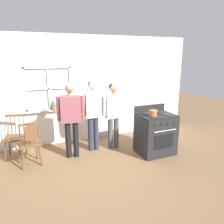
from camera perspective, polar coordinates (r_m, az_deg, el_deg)
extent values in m
plane|color=brown|center=(4.80, -3.66, -12.76)|extent=(16.00, 16.00, 0.00)
cube|color=white|center=(6.21, 4.94, 6.66)|extent=(3.40, 0.06, 2.70)
cube|color=white|center=(5.74, -15.58, -3.70)|extent=(1.11, 0.06, 0.91)
cube|color=white|center=(5.47, -16.96, 15.24)|extent=(1.11, 0.06, 0.76)
cube|color=silver|center=(5.54, -15.78, 0.37)|extent=(1.17, 0.10, 0.03)
cube|color=#9EB7C6|center=(5.53, -16.29, 5.94)|extent=(1.05, 0.01, 0.98)
cube|color=silver|center=(5.50, -16.25, 5.90)|extent=(0.04, 0.02, 1.04)
cube|color=silver|center=(5.50, -16.25, 5.90)|extent=(1.11, 0.02, 0.04)
cube|color=silver|center=(5.46, -21.81, 5.38)|extent=(0.04, 0.03, 1.04)
cube|color=silver|center=(5.59, -10.80, 6.35)|extent=(0.04, 0.03, 1.04)
cube|color=silver|center=(5.45, -16.62, 11.07)|extent=(1.11, 0.03, 0.04)
cube|color=silver|center=(5.59, -15.88, 0.85)|extent=(1.11, 0.03, 0.04)
cube|color=brown|center=(4.80, -20.90, -7.70)|extent=(0.48, 0.46, 0.04)
cylinder|color=brown|center=(5.07, -19.12, -9.31)|extent=(0.07, 0.08, 0.44)
cylinder|color=brown|center=(5.01, -22.94, -9.93)|extent=(0.08, 0.07, 0.44)
cylinder|color=brown|center=(4.78, -18.22, -10.71)|extent=(0.08, 0.07, 0.44)
cylinder|color=brown|center=(4.73, -22.29, -11.40)|extent=(0.07, 0.08, 0.44)
cylinder|color=brown|center=(4.60, -18.53, -5.48)|extent=(0.03, 0.07, 0.45)
cylinder|color=brown|center=(4.58, -19.62, -5.65)|extent=(0.03, 0.07, 0.45)
cylinder|color=brown|center=(4.56, -20.72, -5.83)|extent=(0.03, 0.07, 0.45)
cylinder|color=brown|center=(4.55, -21.84, -6.00)|extent=(0.03, 0.07, 0.45)
cylinder|color=brown|center=(4.54, -22.95, -6.16)|extent=(0.03, 0.07, 0.45)
cube|color=brown|center=(4.49, -21.00, -2.96)|extent=(0.38, 0.10, 0.04)
cube|color=brown|center=(5.22, -24.11, -6.22)|extent=(0.50, 0.49, 0.04)
cylinder|color=brown|center=(5.22, -26.09, -9.33)|extent=(0.08, 0.07, 0.44)
cylinder|color=brown|center=(5.13, -22.41, -9.34)|extent=(0.07, 0.08, 0.44)
cylinder|color=brown|center=(5.50, -25.17, -8.01)|extent=(0.07, 0.08, 0.44)
cylinder|color=brown|center=(5.41, -21.68, -7.99)|extent=(0.08, 0.07, 0.44)
cylinder|color=brown|center=(5.36, -25.78, -3.36)|extent=(0.03, 0.07, 0.45)
cylinder|color=brown|center=(5.33, -24.85, -3.34)|extent=(0.03, 0.07, 0.45)
cylinder|color=brown|center=(5.31, -23.92, -3.31)|extent=(0.03, 0.07, 0.45)
cylinder|color=brown|center=(5.29, -22.97, -3.29)|extent=(0.03, 0.07, 0.45)
cylinder|color=brown|center=(5.27, -22.02, -3.26)|extent=(0.03, 0.07, 0.45)
cube|color=brown|center=(5.25, -24.19, -0.83)|extent=(0.38, 0.13, 0.04)
cylinder|color=black|center=(4.91, -11.33, -7.15)|extent=(0.12, 0.12, 0.81)
cylinder|color=black|center=(4.92, -9.40, -7.04)|extent=(0.12, 0.12, 0.81)
cube|color=#934C56|center=(4.70, -10.75, 0.76)|extent=(0.46, 0.29, 0.57)
cylinder|color=#934C56|center=(4.68, -13.83, 0.81)|extent=(0.10, 0.12, 0.53)
cylinder|color=#934C56|center=(4.69, -7.68, 1.14)|extent=(0.10, 0.12, 0.53)
cylinder|color=tan|center=(4.64, -10.94, 4.60)|extent=(0.10, 0.10, 0.07)
sphere|color=tan|center=(4.62, -11.02, 6.22)|extent=(0.20, 0.20, 0.20)
ellipsoid|color=silver|center=(4.63, -11.03, 6.46)|extent=(0.20, 0.20, 0.16)
cylinder|color=#2D3347|center=(5.19, -5.62, -5.71)|extent=(0.12, 0.12, 0.81)
cylinder|color=#2D3347|center=(5.23, -4.16, -5.54)|extent=(0.12, 0.12, 0.81)
cube|color=beige|center=(5.01, -5.06, 1.82)|extent=(0.36, 0.22, 0.57)
cylinder|color=beige|center=(4.93, -7.41, 1.82)|extent=(0.08, 0.12, 0.53)
cylinder|color=beige|center=(5.05, -2.65, 2.23)|extent=(0.08, 0.12, 0.53)
cylinder|color=beige|center=(4.95, -5.14, 5.43)|extent=(0.10, 0.10, 0.07)
sphere|color=beige|center=(4.93, -5.18, 6.96)|extent=(0.20, 0.20, 0.20)
ellipsoid|color=#332319|center=(4.94, -5.23, 7.18)|extent=(0.20, 0.20, 0.16)
cylinder|color=#4C4C51|center=(5.27, -0.42, -5.57)|extent=(0.12, 0.12, 0.77)
cylinder|color=#4C4C51|center=(5.34, 1.11, -5.30)|extent=(0.12, 0.12, 0.77)
cube|color=white|center=(5.11, 0.36, 1.50)|extent=(0.43, 0.24, 0.54)
cylinder|color=white|center=(4.98, -2.02, 1.40)|extent=(0.08, 0.12, 0.50)
cylinder|color=white|center=(5.21, 2.84, 1.97)|extent=(0.08, 0.12, 0.50)
cylinder|color=tan|center=(5.05, 0.37, 4.86)|extent=(0.10, 0.10, 0.07)
sphere|color=tan|center=(5.03, 0.37, 6.37)|extent=(0.20, 0.20, 0.20)
ellipsoid|color=black|center=(5.04, 0.29, 6.60)|extent=(0.21, 0.21, 0.17)
cube|color=#232326|center=(5.11, 11.27, -5.75)|extent=(0.79, 0.64, 0.90)
cube|color=black|center=(4.97, 11.53, -0.75)|extent=(0.78, 0.61, 0.02)
cylinder|color=#2D2D30|center=(4.77, 10.64, -1.14)|extent=(0.20, 0.20, 0.02)
cylinder|color=#2D2D30|center=(4.97, 14.08, -0.69)|extent=(0.20, 0.20, 0.02)
cylinder|color=#2D2D30|center=(4.97, 9.01, -0.41)|extent=(0.20, 0.20, 0.02)
cylinder|color=#2D2D30|center=(5.17, 12.38, 0.00)|extent=(0.20, 0.20, 0.02)
cube|color=#232326|center=(5.18, 9.78, 1.01)|extent=(0.79, 0.06, 0.16)
cube|color=black|center=(4.89, 13.38, -7.52)|extent=(0.49, 0.01, 0.32)
cylinder|color=silver|center=(4.78, 13.71, -4.80)|extent=(0.56, 0.02, 0.02)
cylinder|color=#232326|center=(4.61, 11.34, -3.50)|extent=(0.04, 0.02, 0.04)
cylinder|color=#232326|center=(4.70, 12.94, -3.24)|extent=(0.04, 0.02, 0.04)
cylinder|color=#232326|center=(4.80, 14.48, -2.99)|extent=(0.04, 0.02, 0.04)
cylinder|color=#232326|center=(4.89, 15.97, -2.75)|extent=(0.04, 0.02, 0.04)
cylinder|color=#A86638|center=(4.75, 10.68, -0.34)|extent=(0.17, 0.17, 0.12)
ellipsoid|color=#A86638|center=(4.73, 10.71, 0.36)|extent=(0.16, 0.16, 0.07)
sphere|color=black|center=(4.72, 10.74, 0.89)|extent=(0.03, 0.03, 0.03)
cylinder|color=#A86638|center=(4.79, 11.49, -0.03)|extent=(0.08, 0.03, 0.07)
torus|color=black|center=(4.72, 10.75, 1.12)|extent=(0.12, 0.01, 0.12)
cylinder|color=#935B3D|center=(5.53, -14.95, 1.07)|extent=(0.14, 0.14, 0.10)
cylinder|color=#33261C|center=(5.52, -14.98, 1.48)|extent=(0.12, 0.12, 0.01)
cone|color=#2D7038|center=(5.51, -14.87, 2.61)|extent=(0.06, 0.05, 0.20)
cone|color=#2D7038|center=(5.53, -15.06, 2.02)|extent=(0.04, 0.05, 0.09)
cone|color=#2D7038|center=(5.50, -15.27, 2.57)|extent=(0.10, 0.05, 0.20)
cone|color=#2D7038|center=(5.49, -15.11, 2.08)|extent=(0.04, 0.05, 0.12)
cone|color=#2D7038|center=(5.49, -14.87, 2.30)|extent=(0.06, 0.06, 0.16)
cube|color=brown|center=(4.45, -20.58, -5.17)|extent=(0.23, 0.12, 0.26)
torus|color=brown|center=(4.48, -20.99, -2.82)|extent=(0.14, 0.14, 0.01)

